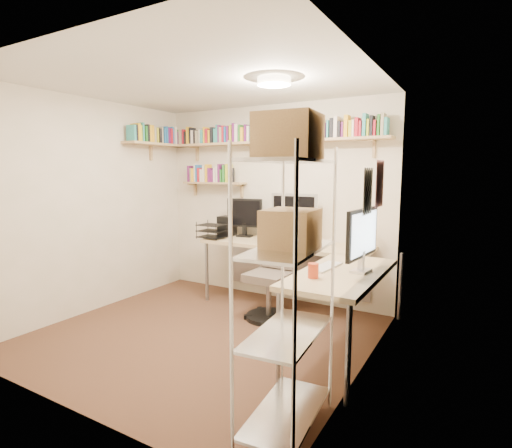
{
  "coord_description": "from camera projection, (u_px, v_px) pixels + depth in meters",
  "views": [
    {
      "loc": [
        2.43,
        -3.1,
        1.66
      ],
      "look_at": [
        0.31,
        0.55,
        1.1
      ],
      "focal_mm": 28.0,
      "sensor_mm": 36.0,
      "label": 1
    }
  ],
  "objects": [
    {
      "name": "wire_rack",
      "position": [
        289.0,
        217.0,
        2.37
      ],
      "size": [
        0.45,
        0.82,
        1.99
      ],
      "rotation": [
        0.0,
        0.0,
        0.09
      ],
      "color": "silver",
      "rests_on": "ground"
    },
    {
      "name": "corner_desk",
      "position": [
        287.0,
        248.0,
        4.52
      ],
      "size": [
        2.47,
        2.05,
        1.39
      ],
      "color": "#D2B588",
      "rests_on": "ground"
    },
    {
      "name": "room_shell",
      "position": [
        201.0,
        183.0,
        3.88
      ],
      "size": [
        3.24,
        3.04,
        2.52
      ],
      "color": "beige",
      "rests_on": "ground"
    },
    {
      "name": "wall_shelves",
      "position": [
        236.0,
        143.0,
        5.14
      ],
      "size": [
        3.12,
        1.09,
        0.8
      ],
      "color": "tan",
      "rests_on": "ground"
    },
    {
      "name": "office_chair",
      "position": [
        271.0,
        281.0,
        4.51
      ],
      "size": [
        0.54,
        0.55,
        1.02
      ],
      "rotation": [
        0.0,
        0.0,
        -0.03
      ],
      "color": "black",
      "rests_on": "ground"
    },
    {
      "name": "ground",
      "position": [
        203.0,
        335.0,
        4.09
      ],
      "size": [
        3.2,
        3.2,
        0.0
      ],
      "primitive_type": "plane",
      "color": "#47261E",
      "rests_on": "ground"
    }
  ]
}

